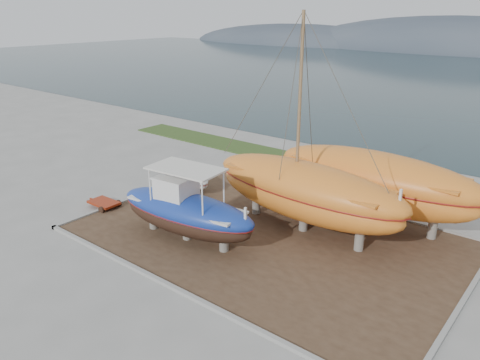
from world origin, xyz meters
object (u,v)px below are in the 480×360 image
Objects in this scene: orange_bare_hull at (373,188)px; orange_sailboat at (308,129)px; red_trailer at (104,204)px; blue_caique at (186,204)px; white_dinghy at (188,179)px.

orange_sailboat is at bearing -123.06° from orange_bare_hull.
red_trailer is (-12.57, -7.76, -1.70)m from orange_bare_hull.
orange_sailboat is (3.91, 4.38, 3.44)m from blue_caique.
orange_sailboat is at bearing 22.45° from red_trailer.
orange_bare_hull is 14.87m from red_trailer.
blue_caique is 1.88× the size of white_dinghy.
blue_caique is 9.74m from orange_bare_hull.
orange_bare_hull reaches higher than red_trailer.
orange_sailboat is 0.97× the size of orange_bare_hull.
orange_sailboat is 5.20m from orange_bare_hull.
white_dinghy reaches higher than red_trailer.
orange_bare_hull is (6.08, 7.61, -0.01)m from blue_caique.
red_trailer is at bearing -147.49° from orange_bare_hull.
orange_sailboat reaches higher than red_trailer.
blue_caique reaches higher than white_dinghy.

